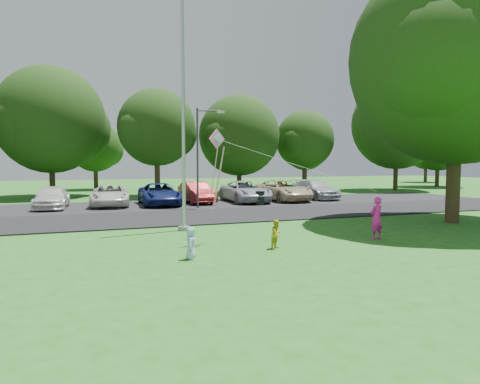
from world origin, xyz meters
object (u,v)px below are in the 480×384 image
object	(u,v)px
street_lamp	(201,149)
child_yellow	(277,234)
flagpole	(183,129)
kite	(220,152)
trash_can	(260,199)
big_tree	(457,64)
child_blue	(191,243)
woman	(376,218)

from	to	relation	value
street_lamp	child_yellow	size ratio (longest dim) A/B	6.41
flagpole	street_lamp	bearing A→B (deg)	69.59
flagpole	kite	size ratio (longest dim) A/B	1.67
kite	street_lamp	bearing A→B (deg)	55.36
street_lamp	kite	size ratio (longest dim) A/B	1.01
street_lamp	trash_can	size ratio (longest dim) A/B	6.37
street_lamp	child_yellow	bearing A→B (deg)	-76.66
street_lamp	kite	bearing A→B (deg)	-84.61
trash_can	kite	distance (m)	13.06
flagpole	street_lamp	xyz separation A→B (m)	(2.86, 7.68, -0.55)
street_lamp	big_tree	xyz separation A→B (m)	(9.25, -9.88, 3.63)
big_tree	kite	distance (m)	12.29
child_yellow	child_blue	size ratio (longest dim) A/B	1.01
big_tree	child_blue	world-z (taller)	big_tree
street_lamp	kite	xyz separation A→B (m)	(-2.31, -10.82, -0.45)
trash_can	kite	world-z (taller)	kite
woman	child_yellow	bearing A→B (deg)	-6.47
woman	child_blue	world-z (taller)	woman
child_blue	kite	world-z (taller)	kite
woman	street_lamp	bearing A→B (deg)	-85.43
street_lamp	child_yellow	world-z (taller)	street_lamp
flagpole	kite	distance (m)	3.34
street_lamp	trash_can	xyz separation A→B (m)	(3.96, 0.32, -3.14)
child_blue	woman	bearing A→B (deg)	-64.11
trash_can	woman	bearing A→B (deg)	-93.30
flagpole	kite	bearing A→B (deg)	-80.07
flagpole	child_blue	size ratio (longest dim) A/B	10.75
child_blue	big_tree	bearing A→B (deg)	-57.58
woman	kite	distance (m)	6.18
big_tree	child_yellow	bearing A→B (deg)	-166.08
child_yellow	flagpole	bearing A→B (deg)	81.04
big_tree	trash_can	bearing A→B (deg)	117.40
big_tree	child_yellow	xyz separation A→B (m)	(-10.13, -2.51, -6.77)
flagpole	big_tree	world-z (taller)	big_tree
child_yellow	kite	distance (m)	3.43
child_yellow	trash_can	bearing A→B (deg)	37.44
kite	big_tree	bearing A→B (deg)	-17.93
big_tree	woman	bearing A→B (deg)	-159.66
flagpole	big_tree	distance (m)	12.68
trash_can	child_blue	size ratio (longest dim) A/B	1.01
flagpole	child_yellow	xyz separation A→B (m)	(1.97, -4.71, -3.70)
trash_can	big_tree	bearing A→B (deg)	-62.60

